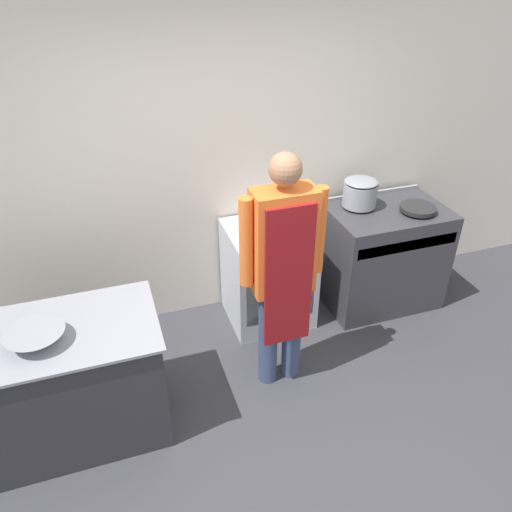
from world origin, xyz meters
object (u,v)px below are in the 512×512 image
Objects in this scene: person_cook at (283,265)px; stock_pot at (360,192)px; stove at (382,256)px; fridge_unit at (269,274)px; mixing_bowl at (36,337)px; saute_pan at (418,208)px.

person_cook reaches higher than stock_pot.
stove is 1.12× the size of fridge_unit.
saute_pan reaches higher than mixing_bowl.
mixing_bowl is at bearing -176.66° from person_cook.
person_cook is 5.97× the size of saute_pan.
saute_pan is (1.26, -0.19, 0.52)m from fridge_unit.
stove is 0.55m from saute_pan.
person_cook reaches higher than mixing_bowl.
stock_pot is at bearing 151.61° from stove.
mixing_bowl is at bearing -161.32° from stock_pot.
saute_pan is at bearing 11.82° from mixing_bowl.
stove is 1.50m from person_cook.
stove is 0.56× the size of person_cook.
saute_pan is at bearing -8.45° from fridge_unit.
person_cook reaches higher than fridge_unit.
person_cook is (-0.17, -0.73, 0.58)m from fridge_unit.
fridge_unit is at bearing 171.55° from saute_pan.
stock_pot is at bearing 37.87° from person_cook.
person_cook is 6.31× the size of stock_pot.
fridge_unit is at bearing 25.09° from mixing_bowl.
person_cook is at bearing -151.86° from stove.
mixing_bowl is 1.15× the size of saute_pan.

